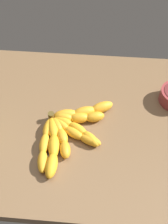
# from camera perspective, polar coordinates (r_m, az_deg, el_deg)

# --- Properties ---
(ground_plane) EXTENTS (0.90, 0.65, 0.04)m
(ground_plane) POSITION_cam_1_polar(r_m,az_deg,el_deg) (0.89, -1.65, -2.15)
(ground_plane) COLOR brown
(banana_bunch) EXTENTS (0.22, 0.30, 0.03)m
(banana_bunch) POSITION_cam_1_polar(r_m,az_deg,el_deg) (0.83, -3.25, -3.72)
(banana_bunch) COLOR gold
(banana_bunch) RESTS_ON ground_plane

